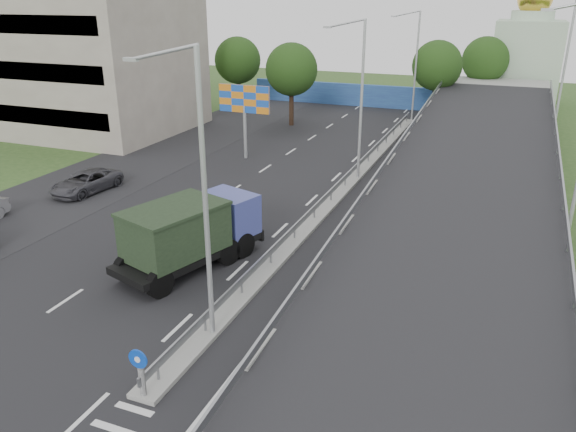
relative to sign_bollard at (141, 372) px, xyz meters
The scene contains 19 objects.
road_surface 18.11m from the sign_bollard, 99.55° to the left, with size 26.00×90.00×0.04m, color black.
parking_strip 23.98m from the sign_bollard, 131.91° to the left, with size 8.00×90.00×0.05m, color black.
median 21.85m from the sign_bollard, 90.00° to the left, with size 1.00×44.00×0.20m, color gray.
overpass_ramp 23.09m from the sign_bollard, 71.04° to the left, with size 10.00×50.00×3.50m.
median_guardrail 21.83m from the sign_bollard, 90.00° to the left, with size 0.09×44.00×0.71m.
sign_bollard is the anchor object (origin of this frame).
lamp_post_near 6.12m from the sign_bollard, 88.36° to the left, with size 2.74×0.18×10.08m.
lamp_post_mid 24.30m from the sign_bollard, 89.74° to the left, with size 2.74×0.18×10.08m.
lamp_post_far 44.08m from the sign_bollard, 89.86° to the left, with size 2.74×0.18×10.08m.
beige_building 42.59m from the sign_bollard, 135.17° to the left, with size 24.00×14.00×12.00m, color gray.
blue_wall 49.99m from the sign_bollard, 94.59° to the left, with size 30.00×0.50×2.40m, color navy.
church 58.84m from the sign_bollard, 80.19° to the left, with size 7.00×7.00×13.80m.
billboard 27.53m from the sign_bollard, 109.21° to the left, with size 4.00×0.24×5.50m.
tree_left_mid 39.34m from the sign_bollard, 104.81° to the left, with size 4.80×4.80×7.60m.
tree_median_far 46.06m from the sign_bollard, 87.50° to the left, with size 4.80×4.80×7.60m.
tree_left_far 46.64m from the sign_bollard, 112.80° to the left, with size 4.80×4.80×7.60m.
tree_ramp_far 53.33m from the sign_bollard, 83.52° to the left, with size 4.80×4.80×7.60m.
dump_truck 9.21m from the sign_bollard, 111.23° to the left, with size 4.61×7.56×3.14m.
parked_car_c 21.19m from the sign_bollard, 134.64° to the left, with size 2.19×4.75×1.32m, color #3B3B41.
Camera 1 is at (9.29, -9.12, 11.61)m, focal length 35.00 mm.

